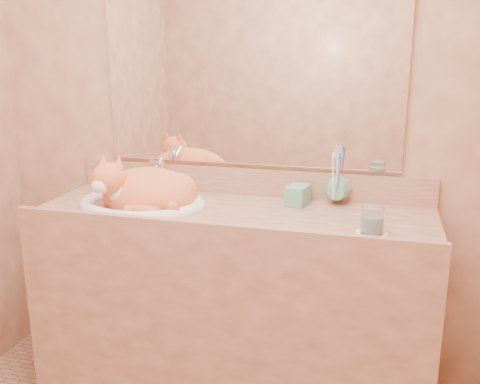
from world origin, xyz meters
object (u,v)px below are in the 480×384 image
(cat, at_px, (143,189))
(water_glass, at_px, (372,220))
(vanity_counter, at_px, (233,307))
(soap_dispenser, at_px, (293,186))
(toothbrush_cup, at_px, (335,194))
(sink_basin, at_px, (142,186))

(cat, relative_size, water_glass, 4.45)
(vanity_counter, bearing_deg, cat, -178.61)
(cat, height_order, water_glass, cat)
(water_glass, bearing_deg, cat, 170.77)
(soap_dispenser, height_order, toothbrush_cup, soap_dispenser)
(sink_basin, bearing_deg, toothbrush_cup, 10.52)
(vanity_counter, relative_size, soap_dispenser, 8.88)
(vanity_counter, height_order, soap_dispenser, soap_dispenser)
(vanity_counter, relative_size, water_glass, 17.21)
(vanity_counter, xyz_separation_m, cat, (-0.38, -0.01, 0.49))
(cat, xyz_separation_m, water_glass, (0.93, -0.15, -0.01))
(sink_basin, relative_size, toothbrush_cup, 4.35)
(vanity_counter, xyz_separation_m, water_glass, (0.55, -0.16, 0.48))
(water_glass, bearing_deg, soap_dispenser, 140.58)
(vanity_counter, distance_m, sink_basin, 0.64)
(sink_basin, bearing_deg, water_glass, -11.67)
(soap_dispenser, height_order, water_glass, soap_dispenser)
(water_glass, bearing_deg, toothbrush_cup, 115.62)
(vanity_counter, distance_m, soap_dispenser, 0.57)
(soap_dispenser, bearing_deg, sink_basin, -157.43)
(cat, height_order, soap_dispenser, same)
(vanity_counter, distance_m, water_glass, 0.75)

